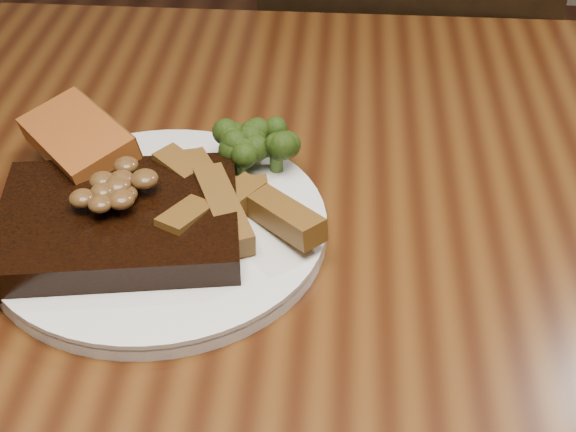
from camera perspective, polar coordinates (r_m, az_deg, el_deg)
name	(u,v)px	position (r m, az deg, el deg)	size (l,w,h in m)	color
dining_table	(290,313)	(0.74, 0.17, -6.90)	(1.60, 0.90, 0.75)	#43250D
chair_far	(393,147)	(1.33, 7.46, 4.87)	(0.42, 0.42, 0.84)	black
plate	(159,229)	(0.68, -9.14, -0.94)	(0.28, 0.28, 0.01)	silver
steak	(119,222)	(0.67, -11.90, -0.40)	(0.19, 0.15, 0.03)	black
steak_bone	(100,283)	(0.62, -13.25, -4.64)	(0.13, 0.01, 0.02)	#C3BB97
mushroom_pile	(116,185)	(0.66, -12.14, 2.19)	(0.07, 0.07, 0.03)	#513619
garlic_bread	(81,158)	(0.75, -14.49, 4.03)	(0.11, 0.06, 0.02)	#994C1B
potato_wedges	(230,204)	(0.68, -4.16, 0.86)	(0.12, 0.12, 0.02)	brown
broccoli_cluster	(246,151)	(0.73, -3.02, 4.64)	(0.07, 0.07, 0.04)	#23380C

